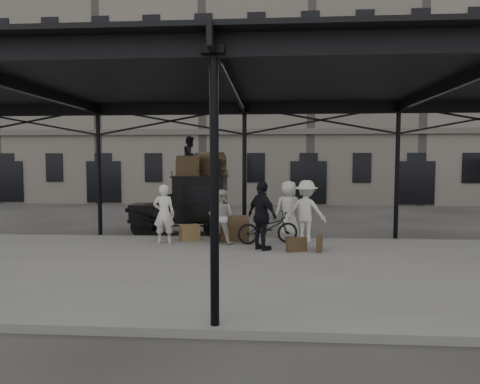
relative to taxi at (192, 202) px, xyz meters
The scene contains 18 objects.
ground 3.90m from the taxi, 57.64° to the right, with size 120.00×120.00×0.00m, color #383533.
platform 5.62m from the taxi, 68.86° to the right, with size 28.00×8.00×0.15m, color slate.
canopy 6.24m from the taxi, 67.76° to the right, with size 22.50×9.00×4.74m.
building_frontage 16.08m from the taxi, 82.40° to the left, with size 64.00×8.00×14.00m, color slate.
taxi is the anchor object (origin of this frame).
porter_left 2.46m from the taxi, 100.45° to the right, with size 0.67×0.44×1.84m, color silver.
porter_midleft 2.72m from the taxi, 60.60° to the right, with size 0.82×0.64×1.69m, color #BCB8AC.
porter_centre 3.70m from the taxi, 21.08° to the right, with size 0.94×0.61×1.92m, color silver.
porter_official 4.15m from the taxi, 50.88° to the right, with size 1.16×0.48×1.98m, color black.
porter_right 4.40m from the taxi, 24.74° to the right, with size 1.26×0.73×1.96m, color silver.
bicycle 3.63m from the taxi, 39.27° to the right, with size 0.67×1.91×1.00m, color black.
porter_roof 1.69m from the taxi, 107.50° to the right, with size 0.69×0.54×1.42m, color black.
steamer_trunk_roof_near 1.31m from the taxi, 108.07° to the right, with size 0.83×0.51×0.61m, color #4B3C23, non-canonical shape.
steamer_trunk_roof_far 1.51m from the taxi, 16.81° to the left, with size 0.98×0.60×0.72m, color #4B3C23, non-canonical shape.
steamer_trunk_platform 2.59m from the taxi, 48.15° to the right, with size 0.93×0.57×0.68m, color #4B3C23, non-canonical shape.
wicker_hamper 2.06m from the taxi, 82.35° to the right, with size 0.60×0.45×0.50m, color olive.
suitcase_upright 5.42m from the taxi, 37.34° to the right, with size 0.15×0.60×0.45m, color #4B3C23.
suitcase_flat 5.01m from the taxi, 43.26° to the right, with size 0.60×0.15×0.40m, color #4B3C23.
Camera 1 is at (0.84, -12.28, 2.71)m, focal length 32.00 mm.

